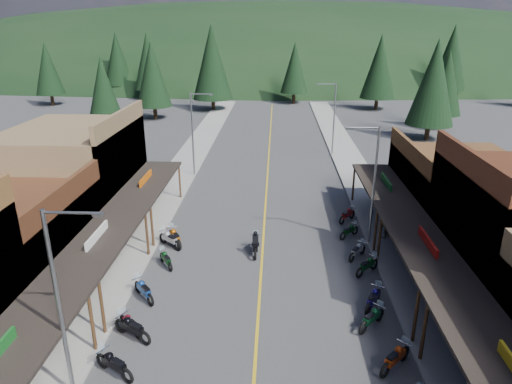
# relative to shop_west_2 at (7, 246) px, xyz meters

# --- Properties ---
(ground) EXTENTS (220.00, 220.00, 0.00)m
(ground) POSITION_rel_shop_west_2_xyz_m (13.75, -1.70, -2.53)
(ground) COLOR #38383A
(ground) RESTS_ON ground
(centerline) EXTENTS (0.15, 90.00, 0.01)m
(centerline) POSITION_rel_shop_west_2_xyz_m (13.75, 18.30, -2.53)
(centerline) COLOR gold
(centerline) RESTS_ON ground
(sidewalk_west) EXTENTS (3.40, 94.00, 0.15)m
(sidewalk_west) POSITION_rel_shop_west_2_xyz_m (5.05, 18.30, -2.46)
(sidewalk_west) COLOR gray
(sidewalk_west) RESTS_ON ground
(sidewalk_east) EXTENTS (3.40, 94.00, 0.15)m
(sidewalk_east) POSITION_rel_shop_west_2_xyz_m (22.45, 18.30, -2.46)
(sidewalk_east) COLOR gray
(sidewalk_east) RESTS_ON ground
(shop_west_2) EXTENTS (10.90, 9.00, 6.20)m
(shop_west_2) POSITION_rel_shop_west_2_xyz_m (0.00, 0.00, 0.00)
(shop_west_2) COLOR #3F2111
(shop_west_2) RESTS_ON ground
(shop_west_3) EXTENTS (10.90, 10.20, 8.20)m
(shop_west_3) POSITION_rel_shop_west_2_xyz_m (-0.03, 9.60, 0.99)
(shop_west_3) COLOR brown
(shop_west_3) RESTS_ON ground
(shop_east_3) EXTENTS (10.90, 10.20, 6.20)m
(shop_east_3) POSITION_rel_shop_west_2_xyz_m (27.51, 9.60, -0.00)
(shop_east_3) COLOR #4C2D16
(shop_east_3) RESTS_ON ground
(streetlight_0) EXTENTS (2.16, 0.18, 8.00)m
(streetlight_0) POSITION_rel_shop_west_2_xyz_m (6.80, -7.70, 1.93)
(streetlight_0) COLOR gray
(streetlight_0) RESTS_ON ground
(streetlight_1) EXTENTS (2.16, 0.18, 8.00)m
(streetlight_1) POSITION_rel_shop_west_2_xyz_m (6.80, 20.30, 1.93)
(streetlight_1) COLOR gray
(streetlight_1) RESTS_ON ground
(streetlight_2) EXTENTS (2.16, 0.18, 8.00)m
(streetlight_2) POSITION_rel_shop_west_2_xyz_m (20.71, 6.30, 1.93)
(streetlight_2) COLOR gray
(streetlight_2) RESTS_ON ground
(streetlight_3) EXTENTS (2.16, 0.18, 8.00)m
(streetlight_3) POSITION_rel_shop_west_2_xyz_m (20.71, 28.30, 1.93)
(streetlight_3) COLOR gray
(streetlight_3) RESTS_ON ground
(ridge_hill) EXTENTS (310.00, 140.00, 60.00)m
(ridge_hill) POSITION_rel_shop_west_2_xyz_m (13.75, 133.30, -2.53)
(ridge_hill) COLOR black
(ridge_hill) RESTS_ON ground
(pine_0) EXTENTS (5.04, 5.04, 11.00)m
(pine_0) POSITION_rel_shop_west_2_xyz_m (-26.25, 60.30, 3.95)
(pine_0) COLOR black
(pine_0) RESTS_ON ground
(pine_1) EXTENTS (5.88, 5.88, 12.50)m
(pine_1) POSITION_rel_shop_west_2_xyz_m (-10.25, 68.30, 4.70)
(pine_1) COLOR black
(pine_1) RESTS_ON ground
(pine_2) EXTENTS (6.72, 6.72, 14.00)m
(pine_2) POSITION_rel_shop_west_2_xyz_m (3.75, 56.30, 5.46)
(pine_2) COLOR black
(pine_2) RESTS_ON ground
(pine_3) EXTENTS (5.04, 5.04, 11.00)m
(pine_3) POSITION_rel_shop_west_2_xyz_m (17.75, 64.30, 3.95)
(pine_3) COLOR black
(pine_3) RESTS_ON ground
(pine_4) EXTENTS (5.88, 5.88, 12.50)m
(pine_4) POSITION_rel_shop_west_2_xyz_m (31.75, 58.30, 4.70)
(pine_4) COLOR black
(pine_4) RESTS_ON ground
(pine_5) EXTENTS (6.72, 6.72, 14.00)m
(pine_5) POSITION_rel_shop_west_2_xyz_m (47.75, 70.30, 5.46)
(pine_5) COLOR black
(pine_5) RESTS_ON ground
(pine_7) EXTENTS (5.88, 5.88, 12.50)m
(pine_7) POSITION_rel_shop_west_2_xyz_m (-18.25, 74.30, 4.70)
(pine_7) COLOR black
(pine_7) RESTS_ON ground
(pine_8) EXTENTS (4.48, 4.48, 10.00)m
(pine_8) POSITION_rel_shop_west_2_xyz_m (-8.25, 38.30, 3.44)
(pine_8) COLOR black
(pine_8) RESTS_ON ground
(pine_9) EXTENTS (4.93, 4.93, 10.80)m
(pine_9) POSITION_rel_shop_west_2_xyz_m (37.75, 43.30, 3.85)
(pine_9) COLOR black
(pine_9) RESTS_ON ground
(pine_10) EXTENTS (5.38, 5.38, 11.60)m
(pine_10) POSITION_rel_shop_west_2_xyz_m (-4.25, 48.30, 4.25)
(pine_10) COLOR black
(pine_10) RESTS_ON ground
(pine_11) EXTENTS (5.82, 5.82, 12.40)m
(pine_11) POSITION_rel_shop_west_2_xyz_m (33.75, 36.30, 4.65)
(pine_11) COLOR black
(pine_11) RESTS_ON ground
(bike_west_5) EXTENTS (2.25, 1.77, 1.25)m
(bike_west_5) POSITION_rel_shop_west_2_xyz_m (7.92, -6.54, -1.91)
(bike_west_5) COLOR black
(bike_west_5) RESTS_ON ground
(bike_west_6) EXTENTS (2.35, 1.82, 1.30)m
(bike_west_6) POSITION_rel_shop_west_2_xyz_m (7.95, -4.15, -1.88)
(bike_west_6) COLOR black
(bike_west_6) RESTS_ON ground
(bike_west_7) EXTENTS (1.79, 1.74, 1.07)m
(bike_west_7) POSITION_rel_shop_west_2_xyz_m (7.74, -3.72, -2.00)
(bike_west_7) COLOR maroon
(bike_west_7) RESTS_ON ground
(bike_west_8) EXTENTS (1.95, 2.12, 1.24)m
(bike_west_8) POSITION_rel_shop_west_2_xyz_m (7.60, -0.88, -1.91)
(bike_west_8) COLOR navy
(bike_west_8) RESTS_ON ground
(bike_west_9) EXTENTS (1.58, 1.92, 1.08)m
(bike_west_9) POSITION_rel_shop_west_2_xyz_m (7.96, 2.67, -1.99)
(bike_west_9) COLOR #0B3712
(bike_west_9) RESTS_ON ground
(bike_west_10) EXTENTS (2.16, 2.02, 1.27)m
(bike_west_10) POSITION_rel_shop_west_2_xyz_m (7.63, 5.23, -1.90)
(bike_west_10) COLOR #A2A1A7
(bike_west_10) RESTS_ON ground
(bike_west_11) EXTENTS (1.79, 2.32, 1.29)m
(bike_west_11) POSITION_rel_shop_west_2_xyz_m (7.91, 5.54, -1.89)
(bike_west_11) COLOR #C9600E
(bike_west_11) RESTS_ON ground
(bike_east_6) EXTENTS (2.02, 2.03, 1.23)m
(bike_east_6) POSITION_rel_shop_west_2_xyz_m (19.72, -5.62, -1.92)
(bike_east_6) COLOR #A8340C
(bike_east_6) RESTS_ON ground
(bike_east_7) EXTENTS (1.89, 1.96, 1.17)m
(bike_east_7) POSITION_rel_shop_west_2_xyz_m (19.28, -2.80, -1.95)
(bike_east_7) COLOR #0B3A1E
(bike_east_7) RESTS_ON ground
(bike_east_8) EXTENTS (1.68, 2.22, 1.23)m
(bike_east_8) POSITION_rel_shop_west_2_xyz_m (19.66, -1.17, -1.92)
(bike_east_8) COLOR navy
(bike_east_8) RESTS_ON ground
(bike_east_9) EXTENTS (1.93, 1.90, 1.16)m
(bike_east_9) POSITION_rel_shop_west_2_xyz_m (20.01, 2.36, -1.95)
(bike_east_9) COLOR #0D4117
(bike_east_9) RESTS_ON ground
(bike_east_10) EXTENTS (1.71, 1.93, 1.11)m
(bike_east_10) POSITION_rel_shop_west_2_xyz_m (19.74, 4.25, -1.98)
(bike_east_10) COLOR #98979C
(bike_east_10) RESTS_ON ground
(bike_east_11) EXTENTS (1.80, 1.75, 1.08)m
(bike_east_11) POSITION_rel_shop_west_2_xyz_m (19.67, 7.24, -2.00)
(bike_east_11) COLOR #0A3612
(bike_east_11) RESTS_ON ground
(bike_east_12) EXTENTS (1.82, 2.04, 1.18)m
(bike_east_12) POSITION_rel_shop_west_2_xyz_m (19.92, 9.96, -1.94)
(bike_east_12) COLOR maroon
(bike_east_12) RESTS_ON ground
(rider_on_bike) EXTENTS (0.80, 2.24, 1.69)m
(rider_on_bike) POSITION_rel_shop_west_2_xyz_m (13.32, 4.53, -1.86)
(rider_on_bike) COLOR black
(rider_on_bike) RESTS_ON ground
(pedestrian_east_b) EXTENTS (1.01, 1.01, 1.86)m
(pedestrian_east_b) POSITION_rel_shop_west_2_xyz_m (22.02, 7.06, -1.45)
(pedestrian_east_b) COLOR brown
(pedestrian_east_b) RESTS_ON sidewalk_east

